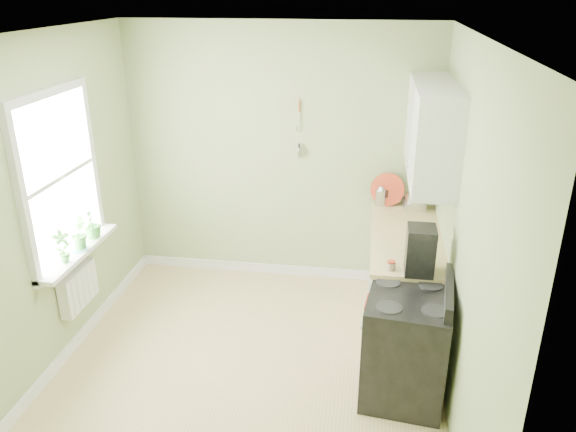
# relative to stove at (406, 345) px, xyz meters

# --- Properties ---
(floor) EXTENTS (3.20, 3.60, 0.02)m
(floor) POSITION_rel_stove_xyz_m (-1.28, 0.02, -0.45)
(floor) COLOR tan
(floor) RESTS_ON ground
(ceiling) EXTENTS (3.20, 3.60, 0.02)m
(ceiling) POSITION_rel_stove_xyz_m (-1.28, 0.02, 2.27)
(ceiling) COLOR white
(ceiling) RESTS_ON wall_back
(wall_back) EXTENTS (3.20, 0.02, 2.70)m
(wall_back) POSITION_rel_stove_xyz_m (-1.28, 1.83, 0.91)
(wall_back) COLOR #A1B37A
(wall_back) RESTS_ON floor
(wall_left) EXTENTS (0.02, 3.60, 2.70)m
(wall_left) POSITION_rel_stove_xyz_m (-2.89, 0.02, 0.91)
(wall_left) COLOR #A1B37A
(wall_left) RESTS_ON floor
(wall_right) EXTENTS (0.02, 3.60, 2.70)m
(wall_right) POSITION_rel_stove_xyz_m (0.33, 0.02, 0.91)
(wall_right) COLOR #A1B37A
(wall_right) RESTS_ON floor
(base_cabinets) EXTENTS (0.60, 1.60, 0.87)m
(base_cabinets) POSITION_rel_stove_xyz_m (0.02, 1.02, -0.01)
(base_cabinets) COLOR white
(base_cabinets) RESTS_ON floor
(countertop) EXTENTS (0.64, 1.60, 0.04)m
(countertop) POSITION_rel_stove_xyz_m (0.01, 1.02, 0.45)
(countertop) COLOR beige
(countertop) RESTS_ON base_cabinets
(upper_cabinets) EXTENTS (0.35, 1.40, 0.80)m
(upper_cabinets) POSITION_rel_stove_xyz_m (0.15, 1.12, 1.41)
(upper_cabinets) COLOR white
(upper_cabinets) RESTS_ON wall_right
(window) EXTENTS (0.06, 1.14, 1.44)m
(window) POSITION_rel_stove_xyz_m (-2.86, 0.32, 1.11)
(window) COLOR white
(window) RESTS_ON wall_left
(window_sill) EXTENTS (0.18, 1.14, 0.04)m
(window_sill) POSITION_rel_stove_xyz_m (-2.79, 0.32, 0.44)
(window_sill) COLOR white
(window_sill) RESTS_ON wall_left
(radiator) EXTENTS (0.12, 0.50, 0.35)m
(radiator) POSITION_rel_stove_xyz_m (-2.82, 0.27, 0.11)
(radiator) COLOR white
(radiator) RESTS_ON wall_left
(wall_utensils) EXTENTS (0.02, 0.14, 0.58)m
(wall_utensils) POSITION_rel_stove_xyz_m (-1.08, 1.80, 1.12)
(wall_utensils) COLOR beige
(wall_utensils) RESTS_ON wall_back
(stove) EXTENTS (0.70, 0.78, 0.99)m
(stove) POSITION_rel_stove_xyz_m (0.00, 0.00, 0.00)
(stove) COLOR black
(stove) RESTS_ON floor
(stand_mixer) EXTENTS (0.23, 0.36, 0.41)m
(stand_mixer) POSITION_rel_stove_xyz_m (0.11, 1.76, 0.64)
(stand_mixer) COLOR #B2B2B7
(stand_mixer) RESTS_ON countertop
(kettle) EXTENTS (0.20, 0.12, 0.20)m
(kettle) POSITION_rel_stove_xyz_m (-0.23, 1.74, 0.57)
(kettle) COLOR silver
(kettle) RESTS_ON countertop
(coffee_maker) EXTENTS (0.22, 0.24, 0.38)m
(coffee_maker) POSITION_rel_stove_xyz_m (0.07, 0.32, 0.65)
(coffee_maker) COLOR black
(coffee_maker) RESTS_ON countertop
(red_tray) EXTENTS (0.34, 0.07, 0.34)m
(red_tray) POSITION_rel_stove_xyz_m (-0.16, 1.74, 0.64)
(red_tray) COLOR #C03D23
(red_tray) RESTS_ON countertop
(jar) EXTENTS (0.07, 0.07, 0.08)m
(jar) POSITION_rel_stove_xyz_m (-0.14, 0.33, 0.51)
(jar) COLOR tan
(jar) RESTS_ON countertop
(plant_a) EXTENTS (0.18, 0.18, 0.29)m
(plant_a) POSITION_rel_stove_xyz_m (-2.78, 0.07, 0.60)
(plant_a) COLOR #347A2C
(plant_a) RESTS_ON window_sill
(plant_b) EXTENTS (0.19, 0.20, 0.29)m
(plant_b) POSITION_rel_stove_xyz_m (-2.78, 0.34, 0.60)
(plant_b) COLOR #347A2C
(plant_b) RESTS_ON window_sill
(plant_c) EXTENTS (0.19, 0.19, 0.28)m
(plant_c) POSITION_rel_stove_xyz_m (-2.78, 0.58, 0.60)
(plant_c) COLOR #347A2C
(plant_c) RESTS_ON window_sill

